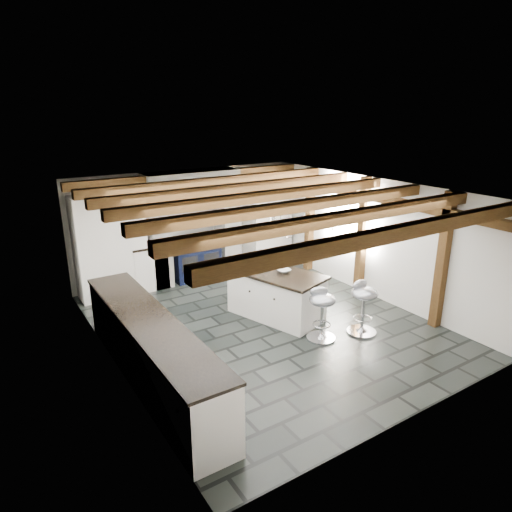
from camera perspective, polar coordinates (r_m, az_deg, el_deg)
ground at (r=7.88m, az=0.97°, el=-8.51°), size 6.00×6.00×0.00m
room_shell at (r=8.36m, az=-7.88°, el=0.78°), size 6.00×6.03×6.00m
range_cooker at (r=9.88m, az=-7.66°, el=-0.13°), size 1.00×0.63×0.99m
kitchen_island at (r=8.01m, az=2.53°, el=-4.75°), size 1.33×1.85×1.10m
bar_stool_near at (r=7.58m, az=13.25°, el=-5.55°), size 0.48×0.48×0.89m
bar_stool_far at (r=7.27m, az=8.25°, el=-6.43°), size 0.56×0.56×0.86m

